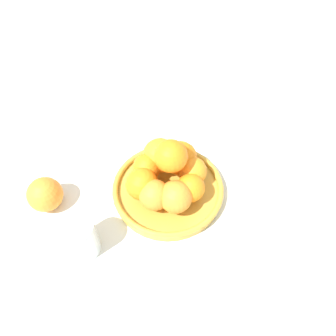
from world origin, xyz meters
The scene contains 6 objects.
ground_plane centered at (0.00, 0.00, 0.00)m, with size 4.00×4.00×0.00m, color silver.
fruit_bowl centered at (0.00, 0.00, 0.02)m, with size 0.27×0.27×0.03m.
orange_pile centered at (0.00, -0.01, 0.08)m, with size 0.19×0.20×0.13m.
stray_orange centered at (0.28, -0.02, 0.04)m, with size 0.08×0.08×0.08m, color orange.
drinking_glass centered at (0.20, 0.11, 0.05)m, with size 0.07×0.07×0.10m, color silver.
napkin_folded centered at (-0.29, 0.04, 0.00)m, with size 0.13×0.13×0.01m, color beige.
Camera 1 is at (0.07, 0.44, 0.67)m, focal length 35.00 mm.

